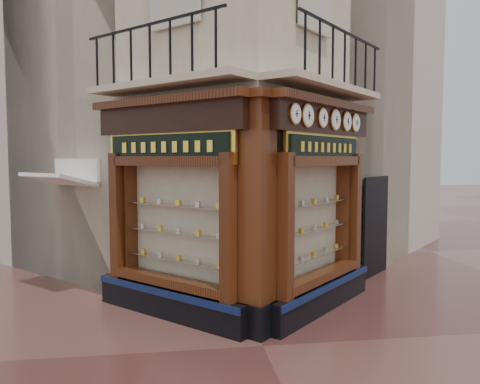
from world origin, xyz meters
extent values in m
plane|color=#462421|center=(0.00, 0.00, 0.00)|extent=(80.00, 80.00, 0.00)
cube|color=beige|center=(0.00, 6.16, 6.00)|extent=(11.31, 11.31, 12.00)
cube|color=beige|center=(-2.47, 8.63, 5.50)|extent=(11.31, 11.31, 11.00)
cube|color=beige|center=(2.47, 8.63, 5.50)|extent=(11.31, 11.31, 11.00)
cube|color=black|center=(-1.44, 1.54, 0.28)|extent=(2.72, 2.72, 0.55)
cube|color=#0D1A45|center=(-1.57, 1.41, 0.49)|extent=(2.50, 2.50, 0.12)
cube|color=#341609|center=(-0.45, 0.55, 1.77)|extent=(0.37, 0.37, 2.45)
cube|color=#341609|center=(-2.43, 2.53, 1.77)|extent=(0.37, 0.37, 2.45)
cube|color=beige|center=(-1.20, 1.77, 1.75)|extent=(1.80, 1.80, 2.10)
cube|color=black|center=(-1.42, 1.55, 3.60)|extent=(2.69, 2.69, 0.50)
cube|color=#341609|center=(-1.47, 1.50, 3.91)|extent=(2.86, 2.86, 0.14)
cube|color=black|center=(1.44, 1.54, 0.28)|extent=(2.72, 2.72, 0.55)
cube|color=#0D1A45|center=(1.57, 1.41, 0.49)|extent=(2.50, 2.50, 0.12)
cube|color=#341609|center=(0.45, 0.55, 1.77)|extent=(0.37, 0.37, 2.45)
cube|color=#341609|center=(2.43, 2.53, 1.77)|extent=(0.37, 0.37, 2.45)
cube|color=beige|center=(1.20, 1.77, 1.75)|extent=(1.80, 1.80, 2.10)
cube|color=black|center=(1.42, 1.55, 3.60)|extent=(2.69, 2.69, 0.50)
cube|color=#341609|center=(1.47, 1.50, 3.91)|extent=(2.86, 2.86, 0.14)
cube|color=black|center=(0.00, 0.50, 0.28)|extent=(0.78, 0.78, 0.55)
cube|color=#341609|center=(0.00, 0.50, 2.20)|extent=(0.64, 0.64, 3.50)
cube|color=#341609|center=(0.00, 0.50, 3.91)|extent=(0.85, 0.85, 0.14)
cube|color=beige|center=(-1.48, 1.49, 4.20)|extent=(2.97, 2.97, 0.12)
cube|color=black|center=(-1.72, 1.26, 5.15)|extent=(2.36, 2.36, 0.04)
cube|color=beige|center=(1.48, 1.49, 4.20)|extent=(2.97, 2.97, 0.12)
cube|color=black|center=(1.72, 1.26, 5.15)|extent=(2.36, 2.36, 0.04)
cylinder|color=#BD833F|center=(0.61, 0.52, 3.62)|extent=(0.28, 0.28, 0.34)
cylinder|color=white|center=(0.63, 0.49, 3.62)|extent=(0.22, 0.22, 0.30)
cube|color=black|center=(0.64, 0.48, 3.62)|extent=(0.02, 0.02, 0.11)
cube|color=black|center=(0.64, 0.48, 3.62)|extent=(0.07, 0.07, 0.01)
cylinder|color=#BD833F|center=(0.90, 0.81, 3.62)|extent=(0.32, 0.32, 0.40)
cylinder|color=white|center=(0.92, 0.79, 3.62)|extent=(0.26, 0.26, 0.34)
cube|color=black|center=(0.94, 0.78, 3.62)|extent=(0.02, 0.02, 0.13)
cube|color=black|center=(0.94, 0.78, 3.62)|extent=(0.08, 0.08, 0.01)
cylinder|color=#BD833F|center=(1.30, 1.20, 3.62)|extent=(0.28, 0.28, 0.35)
cylinder|color=white|center=(1.32, 1.18, 3.62)|extent=(0.23, 0.23, 0.30)
cube|color=black|center=(1.33, 1.17, 3.62)|extent=(0.02, 0.02, 0.12)
cube|color=black|center=(1.33, 1.17, 3.62)|extent=(0.07, 0.07, 0.01)
cylinder|color=#BD833F|center=(1.66, 1.57, 3.62)|extent=(0.32, 0.32, 0.40)
cylinder|color=white|center=(1.68, 1.54, 3.62)|extent=(0.26, 0.26, 0.34)
cube|color=black|center=(1.69, 1.53, 3.62)|extent=(0.02, 0.02, 0.13)
cube|color=black|center=(1.69, 1.53, 3.62)|extent=(0.08, 0.08, 0.01)
cylinder|color=#BD833F|center=(2.02, 1.93, 3.62)|extent=(0.31, 0.31, 0.38)
cylinder|color=white|center=(2.04, 1.91, 3.62)|extent=(0.25, 0.25, 0.33)
cube|color=black|center=(2.05, 1.90, 3.62)|extent=(0.02, 0.02, 0.13)
cube|color=black|center=(2.05, 1.90, 3.62)|extent=(0.08, 0.08, 0.01)
cylinder|color=#BD833F|center=(2.32, 2.23, 3.62)|extent=(0.30, 0.30, 0.38)
cylinder|color=white|center=(2.34, 2.21, 3.62)|extent=(0.24, 0.24, 0.33)
cube|color=black|center=(2.36, 2.20, 3.62)|extent=(0.02, 0.02, 0.13)
cube|color=black|center=(2.36, 2.20, 3.62)|extent=(0.08, 0.08, 0.01)
cube|color=yellow|center=(-1.45, 1.53, 3.10)|extent=(2.23, 2.23, 0.60)
cube|color=black|center=(-1.48, 1.50, 3.10)|extent=(2.08, 2.08, 0.45)
cube|color=yellow|center=(1.45, 1.53, 3.10)|extent=(2.04, 2.04, 0.54)
cube|color=black|center=(1.48, 1.50, 3.10)|extent=(1.90, 1.90, 0.41)
camera|label=1|loc=(-1.34, -6.92, 2.91)|focal=35.00mm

